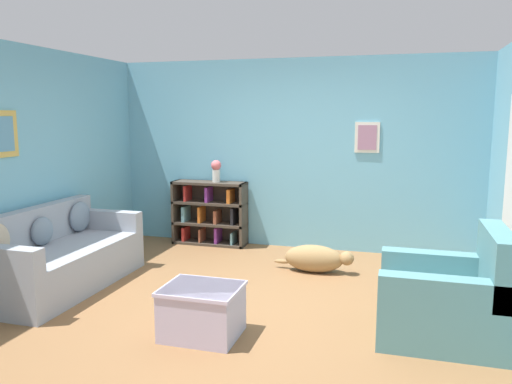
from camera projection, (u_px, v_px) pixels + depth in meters
ground_plane at (245, 302)px, 4.96m from camera, size 14.00×14.00×0.00m
wall_back at (293, 154)px, 6.89m from camera, size 5.60×0.13×2.60m
wall_left at (22, 165)px, 5.46m from camera, size 0.13×5.00×2.60m
couch at (58, 258)px, 5.35m from camera, size 0.88×1.90×0.85m
bookshelf at (210, 213)px, 7.15m from camera, size 1.06×0.32×0.91m
recliner_chair at (449, 300)px, 4.13m from camera, size 0.99×0.91×0.94m
coffee_table at (202, 310)px, 4.17m from camera, size 0.64×0.53×0.43m
dog at (316, 258)px, 5.89m from camera, size 0.96×0.29×0.33m
vase at (216, 170)px, 7.00m from camera, size 0.14×0.14×0.31m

